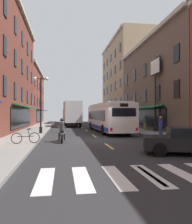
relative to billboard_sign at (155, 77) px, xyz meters
The scene contains 17 objects.
ground_plane 10.99m from the billboard_sign, 139.79° to the right, with size 34.80×80.00×0.10m, color #28282B.
lane_centre_dashes 11.10m from the billboard_sign, 138.62° to the right, with size 0.14×73.90×0.01m.
crosswalk_near 18.42m from the billboard_sign, 113.83° to the right, with size 7.10×2.80×0.01m.
sidewalk_left 15.40m from the billboard_sign, 155.28° to the right, with size 3.00×80.00×0.14m, color gray.
sidewalk_right 8.42m from the billboard_sign, 100.92° to the right, with size 3.00×80.00×0.14m, color gray.
billboard_sign is the anchor object (origin of this frame).
transit_bus 6.70m from the billboard_sign, 167.11° to the left, with size 2.90×12.13×3.05m.
box_truck 15.07m from the billboard_sign, 125.46° to the left, with size 2.76×7.54×3.78m.
sedan_near 14.28m from the billboard_sign, 106.06° to the right, with size 4.76×3.10×1.31m.
sedan_mid 22.32m from the billboard_sign, 112.54° to the left, with size 2.06×4.37×1.35m.
motorcycle_rider 13.17m from the billboard_sign, 144.75° to the right, with size 0.62×2.07×1.66m.
bicycle_near 15.71m from the billboard_sign, 145.04° to the right, with size 1.70×0.48×0.91m.
pedestrian_near 5.03m from the billboard_sign, 127.30° to the left, with size 0.39×0.52×1.72m.
pedestrian_mid 7.92m from the billboard_sign, 109.61° to the right, with size 0.36×0.36×1.65m.
pedestrian_far 8.78m from the billboard_sign, 99.35° to the left, with size 0.36×0.36×1.72m.
pedestrian_rear 9.94m from the billboard_sign, 103.49° to the left, with size 0.36×0.36×1.59m.
street_lamp_twin 12.25m from the billboard_sign, behind, with size 1.42×0.32×5.30m.
Camera 1 is at (-2.79, -16.92, 1.97)m, focal length 36.17 mm.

